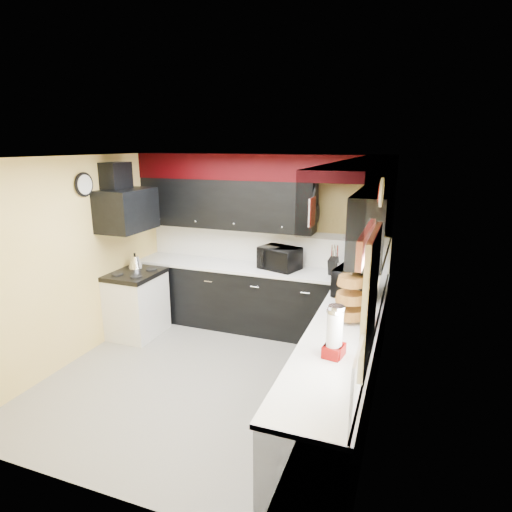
% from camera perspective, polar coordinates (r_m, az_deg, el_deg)
% --- Properties ---
extents(ground, '(3.60, 3.60, 0.00)m').
position_cam_1_polar(ground, '(5.16, -6.06, -15.99)').
color(ground, gray).
rests_on(ground, ground).
extents(wall_back, '(3.60, 0.06, 2.50)m').
position_cam_1_polar(wall_back, '(6.26, 0.89, 1.98)').
color(wall_back, '#E0C666').
rests_on(wall_back, ground).
extents(wall_right, '(0.06, 3.60, 2.50)m').
position_cam_1_polar(wall_right, '(4.20, 16.17, -5.07)').
color(wall_right, '#E0C666').
rests_on(wall_right, ground).
extents(wall_left, '(0.06, 3.60, 2.50)m').
position_cam_1_polar(wall_left, '(5.67, -22.98, -0.56)').
color(wall_left, '#E0C666').
rests_on(wall_left, ground).
extents(ceiling, '(3.60, 3.60, 0.06)m').
position_cam_1_polar(ceiling, '(4.45, -6.95, 12.94)').
color(ceiling, white).
rests_on(ceiling, wall_back).
extents(cab_back, '(3.60, 0.60, 0.90)m').
position_cam_1_polar(cab_back, '(6.21, -0.06, -5.81)').
color(cab_back, black).
rests_on(cab_back, ground).
extents(cab_right, '(0.60, 3.00, 0.90)m').
position_cam_1_polar(cab_right, '(4.29, 10.91, -16.10)').
color(cab_right, black).
rests_on(cab_right, ground).
extents(counter_back, '(3.62, 0.64, 0.04)m').
position_cam_1_polar(counter_back, '(6.07, -0.06, -1.65)').
color(counter_back, white).
rests_on(counter_back, cab_back).
extents(counter_right, '(0.64, 3.02, 0.04)m').
position_cam_1_polar(counter_right, '(4.07, 11.23, -10.41)').
color(counter_right, white).
rests_on(counter_right, cab_right).
extents(splash_back, '(3.60, 0.02, 0.50)m').
position_cam_1_polar(splash_back, '(6.26, 0.86, 1.42)').
color(splash_back, white).
rests_on(splash_back, counter_back).
extents(splash_right, '(0.02, 3.60, 0.50)m').
position_cam_1_polar(splash_right, '(4.22, 15.98, -5.83)').
color(splash_right, white).
rests_on(splash_right, counter_right).
extents(upper_back, '(2.60, 0.35, 0.70)m').
position_cam_1_polar(upper_back, '(6.18, -4.04, 6.97)').
color(upper_back, black).
rests_on(upper_back, wall_back).
extents(upper_right, '(0.35, 1.80, 0.70)m').
position_cam_1_polar(upper_right, '(4.95, 15.43, 4.53)').
color(upper_right, black).
rests_on(upper_right, wall_right).
extents(soffit_back, '(3.60, 0.36, 0.35)m').
position_cam_1_polar(soffit_back, '(5.94, 0.34, 11.78)').
color(soffit_back, black).
rests_on(soffit_back, wall_back).
extents(soffit_right, '(0.36, 3.24, 0.35)m').
position_cam_1_polar(soffit_right, '(3.81, 14.39, 9.68)').
color(soffit_right, black).
rests_on(soffit_right, wall_right).
extents(stove, '(0.60, 0.75, 0.86)m').
position_cam_1_polar(stove, '(6.28, -15.56, -6.37)').
color(stove, white).
rests_on(stove, ground).
extents(cooktop, '(0.62, 0.77, 0.06)m').
position_cam_1_polar(cooktop, '(6.13, -15.86, -2.35)').
color(cooktop, black).
rests_on(cooktop, stove).
extents(hood, '(0.50, 0.78, 0.55)m').
position_cam_1_polar(hood, '(5.97, -16.84, 5.90)').
color(hood, black).
rests_on(hood, wall_left).
extents(hood_duct, '(0.24, 0.40, 0.40)m').
position_cam_1_polar(hood_duct, '(6.00, -18.15, 9.90)').
color(hood_duct, black).
rests_on(hood_duct, wall_left).
extents(window, '(0.03, 0.86, 0.96)m').
position_cam_1_polar(window, '(3.25, 15.03, -5.19)').
color(window, white).
rests_on(window, wall_right).
extents(valance, '(0.04, 0.88, 0.20)m').
position_cam_1_polar(valance, '(3.15, 14.52, 1.77)').
color(valance, red).
rests_on(valance, wall_right).
extents(pan_top, '(0.03, 0.22, 0.40)m').
position_cam_1_polar(pan_top, '(5.67, 7.99, 8.20)').
color(pan_top, black).
rests_on(pan_top, upper_back).
extents(pan_mid, '(0.03, 0.28, 0.46)m').
position_cam_1_polar(pan_mid, '(5.58, 7.61, 5.52)').
color(pan_mid, black).
rests_on(pan_mid, upper_back).
extents(pan_low, '(0.03, 0.24, 0.42)m').
position_cam_1_polar(pan_low, '(5.84, 8.17, 5.60)').
color(pan_low, black).
rests_on(pan_low, upper_back).
extents(cut_board, '(0.03, 0.26, 0.35)m').
position_cam_1_polar(cut_board, '(5.46, 7.45, 5.85)').
color(cut_board, white).
rests_on(cut_board, upper_back).
extents(baskets, '(0.27, 0.27, 0.50)m').
position_cam_1_polar(baskets, '(4.29, 12.42, -5.38)').
color(baskets, brown).
rests_on(baskets, upper_right).
extents(clock, '(0.03, 0.30, 0.30)m').
position_cam_1_polar(clock, '(5.68, -21.96, 8.83)').
color(clock, black).
rests_on(clock, wall_left).
extents(deco_plate, '(0.03, 0.24, 0.24)m').
position_cam_1_polar(deco_plate, '(3.64, 16.39, 8.14)').
color(deco_plate, white).
rests_on(deco_plate, wall_right).
extents(toaster_oven, '(0.64, 0.59, 0.31)m').
position_cam_1_polar(toaster_oven, '(5.94, 3.13, -0.28)').
color(toaster_oven, black).
rests_on(toaster_oven, counter_back).
extents(microwave, '(0.49, 0.64, 0.32)m').
position_cam_1_polar(microwave, '(5.09, 13.13, -3.16)').
color(microwave, black).
rests_on(microwave, counter_right).
extents(utensil_crock, '(0.17, 0.17, 0.17)m').
position_cam_1_polar(utensil_crock, '(5.81, 10.35, -1.57)').
color(utensil_crock, white).
rests_on(utensil_crock, counter_back).
extents(knife_block, '(0.13, 0.16, 0.23)m').
position_cam_1_polar(knife_block, '(5.76, 10.28, -1.37)').
color(knife_block, black).
rests_on(knife_block, counter_back).
extents(kettle, '(0.25, 0.25, 0.17)m').
position_cam_1_polar(kettle, '(6.30, -15.81, -0.78)').
color(kettle, silver).
rests_on(kettle, cooktop).
extents(dispenser_a, '(0.18, 0.18, 0.42)m').
position_cam_1_polar(dispenser_a, '(3.59, 10.53, -9.95)').
color(dispenser_a, '#5F170B').
rests_on(dispenser_a, counter_right).
extents(dispenser_b, '(0.17, 0.17, 0.39)m').
position_cam_1_polar(dispenser_b, '(3.56, 10.28, -10.32)').
color(dispenser_b, maroon).
rests_on(dispenser_b, counter_right).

